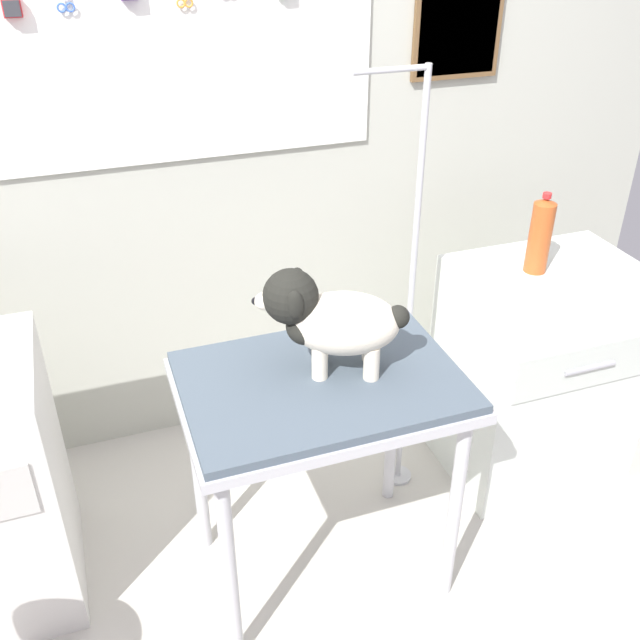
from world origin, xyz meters
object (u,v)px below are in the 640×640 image
object	(u,v)px
grooming_arm	(407,318)
grooming_table	(321,404)
soda_bottle	(540,235)
dog	(329,318)
cabinet_right	(536,371)

from	to	relation	value
grooming_arm	grooming_table	bearing A→B (deg)	-143.91
soda_bottle	grooming_table	bearing A→B (deg)	-162.74
dog	cabinet_right	size ratio (longest dim) A/B	0.50
grooming_arm	soda_bottle	distance (m)	0.55
grooming_table	soda_bottle	bearing A→B (deg)	17.26
grooming_arm	cabinet_right	distance (m)	0.64
dog	cabinet_right	bearing A→B (deg)	12.73
cabinet_right	soda_bottle	bearing A→B (deg)	156.89
grooming_table	cabinet_right	size ratio (longest dim) A/B	0.96
cabinet_right	soda_bottle	world-z (taller)	soda_bottle
cabinet_right	soda_bottle	size ratio (longest dim) A/B	2.98
grooming_arm	soda_bottle	size ratio (longest dim) A/B	5.50
grooming_table	grooming_arm	world-z (taller)	grooming_arm
soda_bottle	cabinet_right	bearing A→B (deg)	-23.11
grooming_table	dog	distance (m)	0.28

